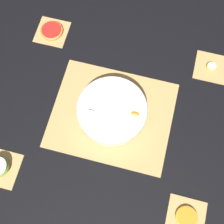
# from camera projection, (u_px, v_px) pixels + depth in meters

# --- Properties ---
(ground_plane) EXTENTS (6.00, 6.00, 0.00)m
(ground_plane) POSITION_uv_depth(u_px,v_px,m) (112.00, 115.00, 1.12)
(ground_plane) COLOR black
(bamboo_mat_center) EXTENTS (0.43, 0.35, 0.01)m
(bamboo_mat_center) POSITION_uv_depth(u_px,v_px,m) (112.00, 115.00, 1.12)
(bamboo_mat_center) COLOR tan
(bamboo_mat_center) RESTS_ON ground_plane
(coaster_mat_near_left) EXTENTS (0.12, 0.12, 0.01)m
(coaster_mat_near_left) POSITION_uv_depth(u_px,v_px,m) (211.00, 67.00, 1.18)
(coaster_mat_near_left) COLOR tan
(coaster_mat_near_left) RESTS_ON ground_plane
(coaster_mat_near_right) EXTENTS (0.12, 0.12, 0.01)m
(coaster_mat_near_right) POSITION_uv_depth(u_px,v_px,m) (52.00, 32.00, 1.24)
(coaster_mat_near_right) COLOR tan
(coaster_mat_near_right) RESTS_ON ground_plane
(coaster_mat_far_left) EXTENTS (0.12, 0.12, 0.01)m
(coaster_mat_far_left) POSITION_uv_depth(u_px,v_px,m) (186.00, 217.00, 1.00)
(coaster_mat_far_left) COLOR tan
(coaster_mat_far_left) RESTS_ON ground_plane
(coaster_mat_far_right) EXTENTS (0.12, 0.12, 0.01)m
(coaster_mat_far_right) POSITION_uv_depth(u_px,v_px,m) (1.00, 168.00, 1.05)
(coaster_mat_far_right) COLOR tan
(coaster_mat_far_right) RESTS_ON ground_plane
(fruit_salad_bowl) EXTENTS (0.24, 0.24, 0.07)m
(fruit_salad_bowl) POSITION_uv_depth(u_px,v_px,m) (112.00, 111.00, 1.08)
(fruit_salad_bowl) COLOR silver
(fruit_salad_bowl) RESTS_ON bamboo_mat_center
(orange_slice_whole) EXTENTS (0.07, 0.07, 0.01)m
(orange_slice_whole) POSITION_uv_depth(u_px,v_px,m) (187.00, 217.00, 0.99)
(orange_slice_whole) COLOR orange
(orange_slice_whole) RESTS_ON coaster_mat_far_left
(banana_coin_single) EXTENTS (0.04, 0.04, 0.01)m
(banana_coin_single) POSITION_uv_depth(u_px,v_px,m) (212.00, 66.00, 1.17)
(banana_coin_single) COLOR #F7EFC6
(banana_coin_single) RESTS_ON coaster_mat_near_left
(grapefruit_slice) EXTENTS (0.09, 0.09, 0.01)m
(grapefruit_slice) POSITION_uv_depth(u_px,v_px,m) (52.00, 30.00, 1.23)
(grapefruit_slice) COLOR #B2231E
(grapefruit_slice) RESTS_ON coaster_mat_near_right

